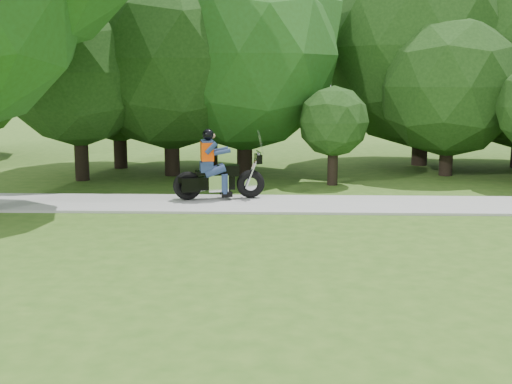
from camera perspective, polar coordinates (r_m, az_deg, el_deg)
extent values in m
cube|color=gray|center=(16.21, 13.22, -1.12)|extent=(60.00, 2.20, 0.06)
cylinder|color=black|center=(18.92, 6.83, 2.41)|extent=(0.30, 0.30, 1.19)
sphere|color=#16330F|center=(18.79, 6.91, 6.25)|extent=(2.06, 2.06, 2.06)
cylinder|color=black|center=(22.97, -3.96, 4.59)|extent=(0.42, 0.42, 1.80)
sphere|color=#16330F|center=(22.86, -4.03, 10.36)|extent=(4.34, 4.34, 4.34)
cylinder|color=black|center=(23.77, 14.38, 4.49)|extent=(0.55, 0.55, 1.80)
sphere|color=#16330F|center=(23.69, 14.73, 12.21)|extent=(7.08, 7.08, 7.08)
cylinder|color=black|center=(21.50, 16.56, 3.25)|extent=(0.42, 0.42, 1.38)
sphere|color=#16330F|center=(21.36, 16.85, 8.98)|extent=(4.50, 4.50, 4.50)
cylinder|color=black|center=(20.32, -15.26, 3.53)|extent=(0.42, 0.42, 1.80)
sphere|color=#16330F|center=(20.20, -15.58, 10.17)|extent=(4.48, 4.48, 4.48)
cylinder|color=black|center=(22.80, -11.98, 4.35)|extent=(0.46, 0.46, 1.80)
sphere|color=#16330F|center=(22.69, -12.23, 10.88)|extent=(5.21, 5.21, 5.21)
cylinder|color=black|center=(20.94, -1.02, 4.07)|extent=(0.50, 0.50, 1.80)
sphere|color=#244E16|center=(20.83, -1.05, 11.97)|extent=(6.09, 6.09, 6.09)
cylinder|color=black|center=(20.76, -7.48, 3.93)|extent=(0.48, 0.48, 1.80)
sphere|color=#16330F|center=(20.65, -7.66, 11.52)|extent=(5.68, 5.68, 5.68)
torus|color=black|center=(16.28, -6.11, 0.56)|extent=(0.76, 0.36, 0.73)
torus|color=black|center=(16.46, -0.48, 0.72)|extent=(0.76, 0.36, 0.73)
cube|color=black|center=(16.32, -3.96, 0.80)|extent=(1.19, 0.49, 0.33)
cube|color=silver|center=(16.34, -3.39, 0.82)|extent=(0.56, 0.45, 0.42)
cube|color=black|center=(16.32, -2.50, 1.93)|extent=(0.60, 0.42, 0.27)
cube|color=black|center=(16.27, -4.42, 1.73)|extent=(0.60, 0.44, 0.10)
cylinder|color=silver|center=(16.42, -0.34, 1.99)|extent=(0.41, 0.13, 0.94)
cylinder|color=silver|center=(16.39, 0.27, 3.56)|extent=(0.17, 0.66, 0.04)
cube|color=black|center=(16.05, -5.87, 0.61)|extent=(0.46, 0.21, 0.36)
cube|color=black|center=(16.50, -5.99, 0.87)|extent=(0.46, 0.21, 0.36)
cube|color=navy|center=(16.25, -4.43, 2.24)|extent=(0.39, 0.45, 0.25)
cube|color=navy|center=(16.20, -4.37, 3.56)|extent=(0.36, 0.49, 0.58)
cube|color=#FF4405|center=(16.20, -4.38, 3.63)|extent=(0.40, 0.53, 0.46)
sphere|color=black|center=(16.16, -4.28, 5.11)|extent=(0.29, 0.29, 0.29)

